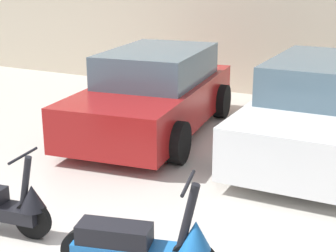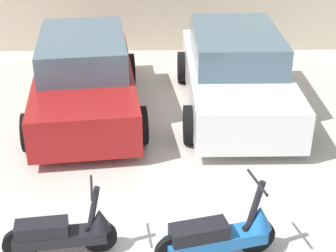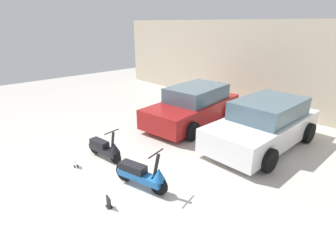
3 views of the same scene
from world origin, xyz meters
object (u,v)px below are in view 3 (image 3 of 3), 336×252
car_rear_left (194,106)px  placard_near_left_scooter (76,163)px  scooter_front_left (105,148)px  car_rear_center (264,124)px  placard_near_right_scooter (109,203)px  scooter_front_right (143,174)px

car_rear_left → placard_near_left_scooter: (0.11, -4.95, -0.58)m
scooter_front_left → placard_near_left_scooter: scooter_front_left is taller
scooter_front_left → car_rear_center: size_ratio=0.32×
car_rear_left → placard_near_left_scooter: car_rear_left is taller
car_rear_center → placard_near_left_scooter: bearing=-28.8°
placard_near_right_scooter → scooter_front_left: bearing=151.1°
placard_near_left_scooter → scooter_front_left: bearing=79.7°
scooter_front_right → placard_near_right_scooter: 1.02m
scooter_front_right → car_rear_center: car_rear_center is taller
scooter_front_left → car_rear_left: size_ratio=0.31×
scooter_front_right → car_rear_center: (0.71, 4.36, 0.33)m
placard_near_right_scooter → car_rear_center: bearing=83.1°
car_rear_center → placard_near_left_scooter: (-2.77, -5.11, -0.60)m
scooter_front_left → placard_near_left_scooter: size_ratio=5.33×
scooter_front_left → placard_near_right_scooter: (1.97, -1.09, -0.23)m
scooter_front_left → car_rear_center: bearing=50.4°
car_rear_left → car_rear_center: bearing=86.0°
placard_near_left_scooter → placard_near_right_scooter: size_ratio=1.00×
scooter_front_left → scooter_front_right: bearing=-11.1°
scooter_front_right → placard_near_right_scooter: scooter_front_right is taller
scooter_front_left → car_rear_left: car_rear_left is taller
car_rear_left → scooter_front_left: bearing=-3.5°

